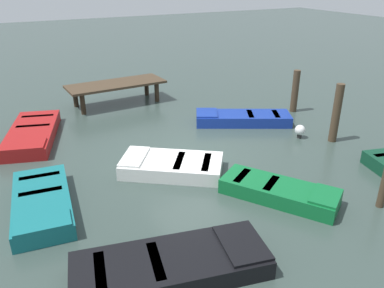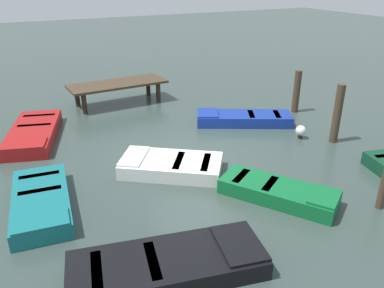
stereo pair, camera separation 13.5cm
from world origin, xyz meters
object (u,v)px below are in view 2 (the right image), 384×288
at_px(rowboat_green, 279,192).
at_px(mooring_piling_near_right, 337,114).
at_px(dock_segment, 118,86).
at_px(rowboat_black, 169,265).
at_px(rowboat_blue, 243,118).
at_px(mooring_piling_far_right, 297,91).
at_px(rowboat_white, 171,165).
at_px(marker_buoy, 301,131).
at_px(rowboat_red, 33,133).
at_px(rowboat_teal, 41,202).

distance_m(rowboat_green, mooring_piling_near_right, 4.62).
height_order(dock_segment, rowboat_black, dock_segment).
distance_m(rowboat_blue, mooring_piling_far_right, 2.80).
height_order(rowboat_white, rowboat_black, same).
bearing_deg(mooring_piling_near_right, marker_buoy, 138.94).
xyz_separation_m(rowboat_blue, mooring_piling_near_right, (1.84, -2.84, 0.80)).
relative_size(rowboat_white, mooring_piling_far_right, 1.84).
bearing_deg(rowboat_red, rowboat_black, 27.14).
relative_size(dock_segment, rowboat_blue, 1.15).
xyz_separation_m(rowboat_white, mooring_piling_far_right, (6.78, 2.54, 0.65)).
xyz_separation_m(dock_segment, rowboat_black, (-2.23, -10.70, -0.60)).
bearing_deg(rowboat_teal, rowboat_blue, 115.24).
height_order(rowboat_blue, marker_buoy, marker_buoy).
distance_m(rowboat_red, mooring_piling_far_right, 10.29).
relative_size(rowboat_green, mooring_piling_near_right, 1.51).
distance_m(dock_segment, mooring_piling_far_right, 7.62).
bearing_deg(mooring_piling_near_right, rowboat_blue, 122.88).
relative_size(rowboat_blue, marker_buoy, 7.72).
xyz_separation_m(rowboat_black, rowboat_green, (3.60, 1.20, 0.00)).
xyz_separation_m(rowboat_blue, rowboat_black, (-5.79, -6.16, -0.00)).
bearing_deg(rowboat_white, rowboat_green, 160.75).
relative_size(rowboat_black, rowboat_teal, 1.24).
xyz_separation_m(rowboat_green, mooring_piling_far_right, (4.90, 5.16, 0.66)).
distance_m(rowboat_blue, rowboat_green, 5.42).
xyz_separation_m(rowboat_white, rowboat_teal, (-3.65, -0.36, -0.00)).
bearing_deg(rowboat_black, mooring_piling_near_right, 34.90).
height_order(rowboat_blue, rowboat_teal, same).
bearing_deg(rowboat_white, mooring_piling_far_right, -124.47).
relative_size(rowboat_white, marker_buoy, 6.69).
distance_m(rowboat_black, rowboat_teal, 3.96).
height_order(dock_segment, rowboat_white, dock_segment).
relative_size(rowboat_green, marker_buoy, 6.40).
distance_m(dock_segment, mooring_piling_near_right, 9.14).
bearing_deg(rowboat_blue, marker_buoy, 142.81).
xyz_separation_m(rowboat_blue, rowboat_green, (-2.19, -4.96, 0.00)).
relative_size(rowboat_black, marker_buoy, 8.30).
bearing_deg(dock_segment, rowboat_red, -150.59).
distance_m(rowboat_red, rowboat_green, 8.74).
height_order(rowboat_green, mooring_piling_far_right, mooring_piling_far_right).
bearing_deg(rowboat_blue, rowboat_white, 57.39).
distance_m(rowboat_black, mooring_piling_near_right, 8.36).
distance_m(rowboat_black, rowboat_red, 8.38).
distance_m(rowboat_red, marker_buoy, 9.38).
bearing_deg(marker_buoy, dock_segment, 124.44).
distance_m(dock_segment, rowboat_red, 4.61).
height_order(rowboat_white, mooring_piling_far_right, mooring_piling_far_right).
bearing_deg(mooring_piling_far_right, rowboat_white, -159.45).
bearing_deg(marker_buoy, mooring_piling_far_right, 53.56).
height_order(rowboat_teal, rowboat_red, same).
bearing_deg(marker_buoy, rowboat_green, -138.25).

